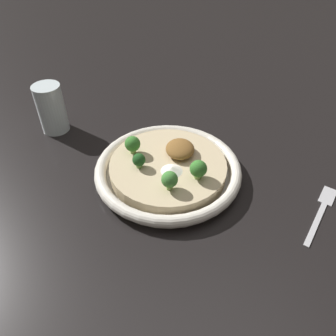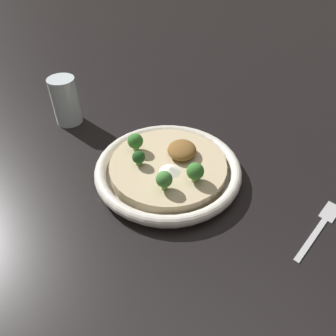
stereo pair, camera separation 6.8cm
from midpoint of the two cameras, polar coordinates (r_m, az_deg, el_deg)
name	(u,v)px [view 1 (the left image)]	position (r m, az deg, el deg)	size (l,w,h in m)	color
ground_plane	(168,176)	(0.69, -2.80, -1.51)	(6.00, 6.00, 0.00)	black
risotto_bowl	(168,169)	(0.68, -2.85, -0.36)	(0.30, 0.30, 0.04)	silver
cheese_sprinkle	(172,169)	(0.65, -2.35, -0.33)	(0.04, 0.04, 0.01)	white
crispy_onion_garnish	(180,149)	(0.68, -0.72, 3.24)	(0.07, 0.06, 0.03)	brown
broccoli_back_left	(139,160)	(0.66, -8.05, 1.22)	(0.03, 0.03, 0.03)	#668E47
broccoli_left	(171,180)	(0.60, -2.78, -2.21)	(0.03, 0.03, 0.04)	#84A856
broccoli_back_right	(133,144)	(0.69, -9.02, 4.01)	(0.03, 0.03, 0.04)	#759E4C
broccoli_front_left	(198,169)	(0.62, 2.21, -0.34)	(0.03, 0.03, 0.04)	#84A856
drinking_glass	(51,109)	(0.86, -21.86, 9.51)	(0.07, 0.07, 0.12)	silver
fork_utensil	(322,208)	(0.68, 22.77, -6.62)	(0.15, 0.12, 0.00)	#B7B7BC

